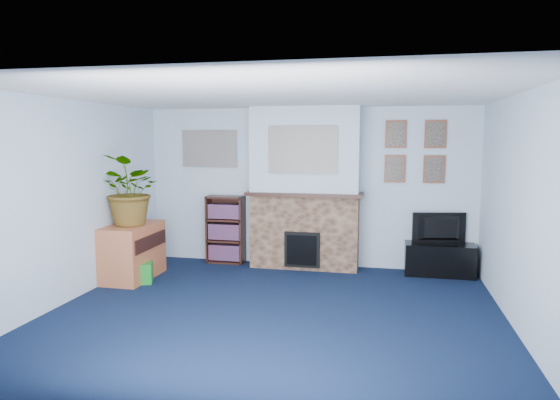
% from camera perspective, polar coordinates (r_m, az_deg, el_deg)
% --- Properties ---
extents(floor, '(5.00, 4.50, 0.01)m').
position_cam_1_polar(floor, '(5.70, -0.64, -12.80)').
color(floor, '#0D1934').
rests_on(floor, ground).
extents(ceiling, '(5.00, 4.50, 0.01)m').
position_cam_1_polar(ceiling, '(5.39, -0.67, 11.97)').
color(ceiling, white).
rests_on(ceiling, wall_back).
extents(wall_back, '(5.00, 0.04, 2.40)m').
position_cam_1_polar(wall_back, '(7.61, 3.10, 1.46)').
color(wall_back, silver).
rests_on(wall_back, ground).
extents(wall_front, '(5.00, 0.04, 2.40)m').
position_cam_1_polar(wall_front, '(3.29, -9.39, -5.94)').
color(wall_front, silver).
rests_on(wall_front, ground).
extents(wall_left, '(0.04, 4.50, 2.40)m').
position_cam_1_polar(wall_left, '(6.44, -22.88, -0.08)').
color(wall_left, silver).
rests_on(wall_left, ground).
extents(wall_right, '(0.04, 4.50, 2.40)m').
position_cam_1_polar(wall_right, '(5.45, 25.95, -1.44)').
color(wall_right, silver).
rests_on(wall_right, ground).
extents(chimney_breast, '(1.72, 0.50, 2.40)m').
position_cam_1_polar(chimney_breast, '(7.41, 2.85, 1.19)').
color(chimney_breast, brown).
rests_on(chimney_breast, ground).
extents(collage_main, '(1.00, 0.03, 0.68)m').
position_cam_1_polar(collage_main, '(7.17, 2.60, 5.77)').
color(collage_main, gray).
rests_on(collage_main, chimney_breast).
extents(collage_left, '(0.90, 0.03, 0.58)m').
position_cam_1_polar(collage_left, '(7.96, -8.04, 5.83)').
color(collage_left, gray).
rests_on(collage_left, wall_back).
extents(portrait_tl, '(0.30, 0.03, 0.40)m').
position_cam_1_polar(portrait_tl, '(7.47, 13.10, 7.33)').
color(portrait_tl, brown).
rests_on(portrait_tl, wall_back).
extents(portrait_tr, '(0.30, 0.03, 0.40)m').
position_cam_1_polar(portrait_tr, '(7.49, 17.34, 7.20)').
color(portrait_tr, brown).
rests_on(portrait_tr, wall_back).
extents(portrait_bl, '(0.30, 0.03, 0.40)m').
position_cam_1_polar(portrait_bl, '(7.48, 12.99, 3.50)').
color(portrait_bl, brown).
rests_on(portrait_bl, wall_back).
extents(portrait_br, '(0.30, 0.03, 0.40)m').
position_cam_1_polar(portrait_br, '(7.51, 17.20, 3.38)').
color(portrait_br, brown).
rests_on(portrait_br, wall_back).
extents(tv_stand, '(0.96, 0.40, 0.45)m').
position_cam_1_polar(tv_stand, '(7.50, 17.74, -6.50)').
color(tv_stand, black).
rests_on(tv_stand, ground).
extents(television, '(0.76, 0.24, 0.44)m').
position_cam_1_polar(television, '(7.43, 17.86, -3.11)').
color(television, black).
rests_on(television, tv_stand).
extents(bookshelf, '(0.58, 0.28, 1.05)m').
position_cam_1_polar(bookshelf, '(7.87, -6.20, -3.53)').
color(bookshelf, black).
rests_on(bookshelf, ground).
extents(sideboard, '(0.54, 0.98, 0.76)m').
position_cam_1_polar(sideboard, '(7.26, -16.50, -5.90)').
color(sideboard, '#B9623B').
rests_on(sideboard, ground).
extents(potted_plant, '(1.13, 1.08, 0.97)m').
position_cam_1_polar(potted_plant, '(7.05, -16.59, 1.11)').
color(potted_plant, '#26661E').
rests_on(potted_plant, sideboard).
extents(mantel_clock, '(0.10, 0.06, 0.14)m').
position_cam_1_polar(mantel_clock, '(7.37, 2.62, 1.44)').
color(mantel_clock, gold).
rests_on(mantel_clock, chimney_breast).
extents(mantel_candle, '(0.05, 0.05, 0.17)m').
position_cam_1_polar(mantel_candle, '(7.33, 4.51, 1.47)').
color(mantel_candle, '#B2BFC6').
rests_on(mantel_candle, chimney_breast).
extents(mantel_teddy, '(0.12, 0.12, 0.12)m').
position_cam_1_polar(mantel_teddy, '(7.48, -1.49, 1.49)').
color(mantel_teddy, gray).
rests_on(mantel_teddy, chimney_breast).
extents(mantel_can, '(0.06, 0.06, 0.12)m').
position_cam_1_polar(mantel_can, '(7.28, 8.64, 1.22)').
color(mantel_can, orange).
rests_on(mantel_can, chimney_breast).
extents(green_crate, '(0.42, 0.38, 0.27)m').
position_cam_1_polar(green_crate, '(7.06, -15.79, -7.99)').
color(green_crate, '#198C26').
rests_on(green_crate, ground).
extents(toy_ball, '(0.20, 0.20, 0.20)m').
position_cam_1_polar(toy_ball, '(7.25, -16.99, -8.04)').
color(toy_ball, purple).
rests_on(toy_ball, ground).
extents(toy_block, '(0.23, 0.23, 0.24)m').
position_cam_1_polar(toy_block, '(7.03, -18.32, -8.39)').
color(toy_block, orange).
rests_on(toy_block, ground).
extents(toy_tube, '(0.32, 0.14, 0.18)m').
position_cam_1_polar(toy_tube, '(7.11, -17.95, -8.53)').
color(toy_tube, red).
rests_on(toy_tube, ground).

